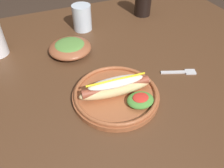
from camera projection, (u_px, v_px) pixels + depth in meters
ground_plane at (111, 163)px, 1.33m from camera, size 8.00×8.00×0.00m
dining_table at (110, 78)px, 0.89m from camera, size 1.41×1.03×0.74m
hot_dog_plate at (117, 93)px, 0.68m from camera, size 0.26×0.26×0.08m
fork at (181, 72)px, 0.78m from camera, size 0.12×0.06×0.00m
soda_cup at (143, 1)px, 1.07m from camera, size 0.08×0.08×0.14m
water_cup at (82, 18)px, 0.98m from camera, size 0.08×0.08×0.11m
side_bowl at (70, 47)px, 0.86m from camera, size 0.16×0.16×0.05m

